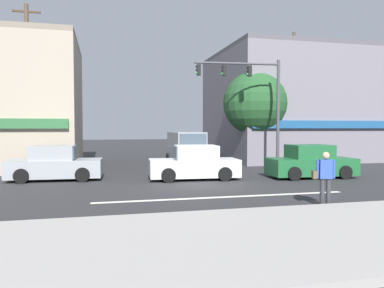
% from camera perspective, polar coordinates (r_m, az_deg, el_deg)
% --- Properties ---
extents(ground_plane, '(120.00, 120.00, 0.00)m').
position_cam_1_polar(ground_plane, '(16.41, 1.13, -5.90)').
color(ground_plane, '#2B2B2D').
extents(lane_marking_stripe, '(9.00, 0.24, 0.01)m').
position_cam_1_polar(lane_marking_stripe, '(13.10, 5.07, -8.04)').
color(lane_marking_stripe, silver).
rests_on(lane_marking_stripe, ground).
extents(sidewalk_curb, '(40.00, 5.00, 0.16)m').
position_cam_1_polar(sidewalk_curb, '(8.62, 16.08, -13.23)').
color(sidewalk_curb, '#9E9993').
rests_on(sidewalk_curb, ground).
extents(building_right_corner, '(11.05, 10.62, 8.17)m').
position_cam_1_polar(building_right_corner, '(30.33, 14.48, 5.62)').
color(building_right_corner, slate).
rests_on(building_right_corner, ground).
extents(street_tree, '(4.10, 4.10, 6.03)m').
position_cam_1_polar(street_tree, '(24.56, 9.56, 6.15)').
color(street_tree, '#4C3823').
rests_on(street_tree, ground).
extents(utility_pole_near_left, '(1.40, 0.22, 8.88)m').
position_cam_1_polar(utility_pole_near_left, '(21.78, -23.75, 8.08)').
color(utility_pole_near_left, brown).
rests_on(utility_pole_near_left, ground).
extents(utility_pole_far_right, '(1.40, 0.22, 8.86)m').
position_cam_1_polar(utility_pole_far_right, '(26.64, 15.20, 7.14)').
color(utility_pole_far_right, brown).
rests_on(utility_pole_far_right, ground).
extents(traffic_light_mast, '(4.88, 0.63, 6.20)m').
position_cam_1_polar(traffic_light_mast, '(21.42, 9.72, 7.58)').
color(traffic_light_mast, '#47474C').
rests_on(traffic_light_mast, ground).
extents(sedan_waiting_far, '(4.18, 2.04, 1.58)m').
position_cam_1_polar(sedan_waiting_far, '(18.82, 17.64, -2.75)').
color(sedan_waiting_far, '#1E6033').
rests_on(sedan_waiting_far, ground).
extents(van_approaching_near, '(2.15, 4.65, 2.11)m').
position_cam_1_polar(van_approaching_near, '(23.45, -0.76, -0.89)').
color(van_approaching_near, '#999EA3').
rests_on(van_approaching_near, ground).
extents(sedan_crossing_leftbound, '(4.19, 2.06, 1.58)m').
position_cam_1_polar(sedan_crossing_leftbound, '(18.22, -20.13, -2.96)').
color(sedan_crossing_leftbound, '#999EA3').
rests_on(sedan_crossing_leftbound, ground).
extents(sedan_crossing_rightbound, '(4.21, 2.10, 1.58)m').
position_cam_1_polar(sedan_crossing_rightbound, '(17.36, 0.34, -3.07)').
color(sedan_crossing_rightbound, silver).
rests_on(sedan_crossing_rightbound, ground).
extents(pedestrian_foreground_with_bag, '(0.66, 0.45, 1.67)m').
position_cam_1_polar(pedestrian_foreground_with_bag, '(12.04, 19.56, -4.55)').
color(pedestrian_foreground_with_bag, '#333338').
rests_on(pedestrian_foreground_with_bag, ground).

